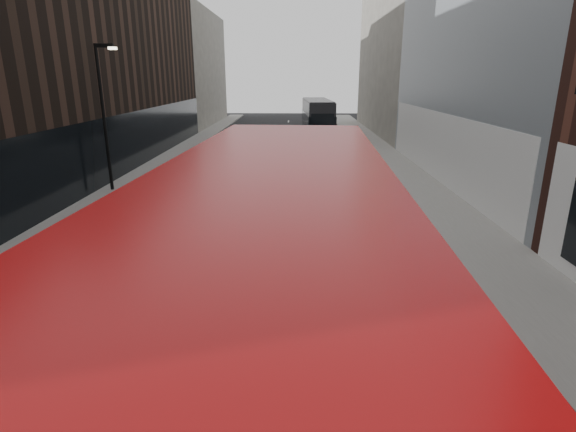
# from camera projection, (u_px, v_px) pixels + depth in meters

# --- Properties ---
(sidewalk_right) EXTENTS (3.00, 80.00, 0.15)m
(sidewalk_right) POSITION_uv_depth(u_px,v_px,m) (394.00, 166.00, 29.38)
(sidewalk_right) COLOR slate
(sidewalk_right) RESTS_ON ground
(sidewalk_left) EXTENTS (2.00, 80.00, 0.15)m
(sidewalk_left) POSITION_uv_depth(u_px,v_px,m) (159.00, 165.00, 29.67)
(sidewalk_left) COLOR slate
(sidewalk_left) RESTS_ON ground
(building_victorian) EXTENTS (6.50, 24.00, 21.00)m
(building_victorian) POSITION_uv_depth(u_px,v_px,m) (400.00, 35.00, 44.59)
(building_victorian) COLOR slate
(building_victorian) RESTS_ON ground
(building_left_mid) EXTENTS (5.00, 24.00, 14.00)m
(building_left_mid) POSITION_uv_depth(u_px,v_px,m) (123.00, 57.00, 32.45)
(building_left_mid) COLOR black
(building_left_mid) RESTS_ON ground
(building_left_far) EXTENTS (5.00, 20.00, 13.00)m
(building_left_far) POSITION_uv_depth(u_px,v_px,m) (192.00, 69.00, 53.60)
(building_left_far) COLOR slate
(building_left_far) RESTS_ON ground
(street_lamp) EXTENTS (1.06, 0.22, 7.00)m
(street_lamp) POSITION_uv_depth(u_px,v_px,m) (104.00, 109.00, 21.78)
(street_lamp) COLOR black
(street_lamp) RESTS_ON sidewalk_left
(red_bus) EXTENTS (3.33, 11.84, 4.73)m
(red_bus) POSITION_uv_depth(u_px,v_px,m) (264.00, 399.00, 4.43)
(red_bus) COLOR #95090A
(red_bus) RESTS_ON ground
(grey_bus) EXTENTS (3.03, 10.86, 3.47)m
(grey_bus) POSITION_uv_depth(u_px,v_px,m) (317.00, 116.00, 45.16)
(grey_bus) COLOR black
(grey_bus) RESTS_ON ground
(car_a) EXTENTS (1.84, 4.45, 1.51)m
(car_a) POSITION_uv_depth(u_px,v_px,m) (320.00, 173.00, 23.99)
(car_a) COLOR black
(car_a) RESTS_ON ground
(car_b) EXTENTS (1.69, 4.50, 1.47)m
(car_b) POSITION_uv_depth(u_px,v_px,m) (343.00, 173.00, 23.92)
(car_b) COLOR #969A9F
(car_b) RESTS_ON ground
(car_c) EXTENTS (2.26, 4.44, 1.23)m
(car_c) POSITION_uv_depth(u_px,v_px,m) (326.00, 155.00, 30.19)
(car_c) COLOR black
(car_c) RESTS_ON ground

